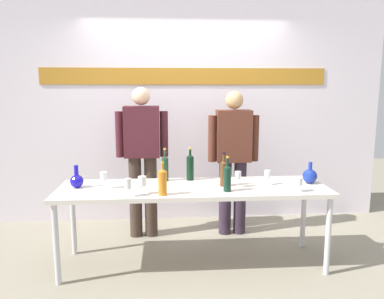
{
  "coord_description": "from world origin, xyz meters",
  "views": [
    {
      "loc": [
        -0.26,
        -3.36,
        1.68
      ],
      "look_at": [
        0.0,
        0.15,
        1.09
      ],
      "focal_mm": 34.87,
      "sensor_mm": 36.0,
      "label": 1
    }
  ],
  "objects": [
    {
      "name": "wine_bottle_2",
      "position": [
        -0.01,
        0.26,
        0.9
      ],
      "size": [
        0.07,
        0.07,
        0.33
      ],
      "color": "black",
      "rests_on": "display_table"
    },
    {
      "name": "wine_glass_right_0",
      "position": [
        0.92,
        -0.24,
        0.86
      ],
      "size": [
        0.07,
        0.07,
        0.13
      ],
      "color": "white",
      "rests_on": "display_table"
    },
    {
      "name": "decanter_blue_left",
      "position": [
        -1.07,
        0.05,
        0.83
      ],
      "size": [
        0.12,
        0.12,
        0.21
      ],
      "color": "#1B14B7",
      "rests_on": "display_table"
    },
    {
      "name": "ground_plane",
      "position": [
        0.0,
        0.0,
        0.0
      ],
      "size": [
        10.0,
        10.0,
        0.0
      ],
      "primitive_type": "plane",
      "color": "gray"
    },
    {
      "name": "wine_glass_right_2",
      "position": [
        0.71,
        0.02,
        0.86
      ],
      "size": [
        0.06,
        0.06,
        0.14
      ],
      "color": "white",
      "rests_on": "display_table"
    },
    {
      "name": "wine_glass_left_1",
      "position": [
        -0.57,
        -0.28,
        0.87
      ],
      "size": [
        0.06,
        0.06,
        0.16
      ],
      "color": "white",
      "rests_on": "display_table"
    },
    {
      "name": "wine_glass_left_0",
      "position": [
        -0.82,
        -0.01,
        0.88
      ],
      "size": [
        0.06,
        0.06,
        0.16
      ],
      "color": "white",
      "rests_on": "display_table"
    },
    {
      "name": "wine_bottle_0",
      "position": [
        0.29,
        0.01,
        0.9
      ],
      "size": [
        0.07,
        0.07,
        0.32
      ],
      "color": "#53341A",
      "rests_on": "display_table"
    },
    {
      "name": "wine_glass_right_1",
      "position": [
        0.41,
        -0.05,
        0.87
      ],
      "size": [
        0.06,
        0.06,
        0.15
      ],
      "color": "white",
      "rests_on": "display_table"
    },
    {
      "name": "back_wall",
      "position": [
        0.0,
        1.34,
        1.5
      ],
      "size": [
        4.99,
        0.11,
        3.0
      ],
      "color": "silver",
      "rests_on": "ground"
    },
    {
      "name": "presenter_left",
      "position": [
        -0.51,
        0.73,
        0.96
      ],
      "size": [
        0.57,
        0.22,
        1.68
      ],
      "color": "#3E2F27",
      "rests_on": "ground"
    },
    {
      "name": "decanter_blue_right",
      "position": [
        1.13,
        0.05,
        0.84
      ],
      "size": [
        0.14,
        0.14,
        0.21
      ],
      "color": "#193098",
      "rests_on": "display_table"
    },
    {
      "name": "wine_bottle_4",
      "position": [
        -0.26,
        0.25,
        0.9
      ],
      "size": [
        0.07,
        0.07,
        0.33
      ],
      "color": "#1C3823",
      "rests_on": "display_table"
    },
    {
      "name": "presenter_right",
      "position": [
        0.51,
        0.73,
        0.93
      ],
      "size": [
        0.57,
        0.22,
        1.64
      ],
      "color": "#342636",
      "rests_on": "ground"
    },
    {
      "name": "wine_bottle_3",
      "position": [
        0.29,
        -0.17,
        0.89
      ],
      "size": [
        0.07,
        0.07,
        0.32
      ],
      "color": "black",
      "rests_on": "display_table"
    },
    {
      "name": "wine_bottle_1",
      "position": [
        -0.28,
        -0.25,
        0.89
      ],
      "size": [
        0.08,
        0.08,
        0.29
      ],
      "color": "orange",
      "rests_on": "display_table"
    },
    {
      "name": "wine_glass_left_2",
      "position": [
        -0.46,
        -0.21,
        0.88
      ],
      "size": [
        0.07,
        0.07,
        0.16
      ],
      "color": "white",
      "rests_on": "display_table"
    },
    {
      "name": "display_table",
      "position": [
        0.0,
        0.0,
        0.71
      ],
      "size": [
        2.5,
        0.7,
        0.76
      ],
      "color": "silver",
      "rests_on": "ground"
    }
  ]
}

